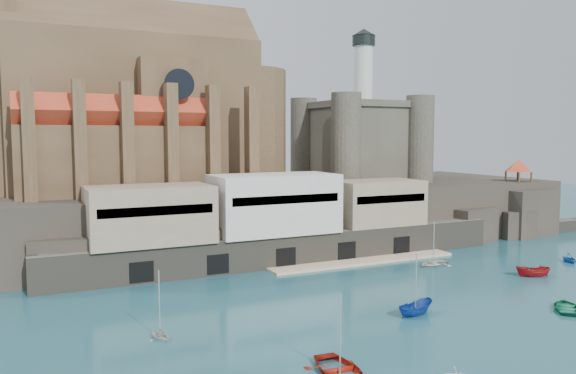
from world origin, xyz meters
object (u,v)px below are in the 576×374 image
(castle_keep, at_px, (360,137))
(boat_2, at_px, (415,315))
(church, at_px, (148,114))
(pavilion, at_px, (519,167))

(castle_keep, relative_size, boat_2, 6.24)
(church, relative_size, castle_keep, 1.60)
(church, bearing_deg, boat_2, -69.72)
(castle_keep, distance_m, boat_2, 54.62)
(castle_keep, bearing_deg, pavilion, -30.18)
(pavilion, distance_m, boat_2, 59.22)
(castle_keep, bearing_deg, boat_2, -116.41)
(castle_keep, xyz_separation_m, pavilion, (25.92, -15.08, -5.59))
(castle_keep, xyz_separation_m, boat_2, (-22.89, -46.09, -18.31))
(boat_2, bearing_deg, church, 9.00)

